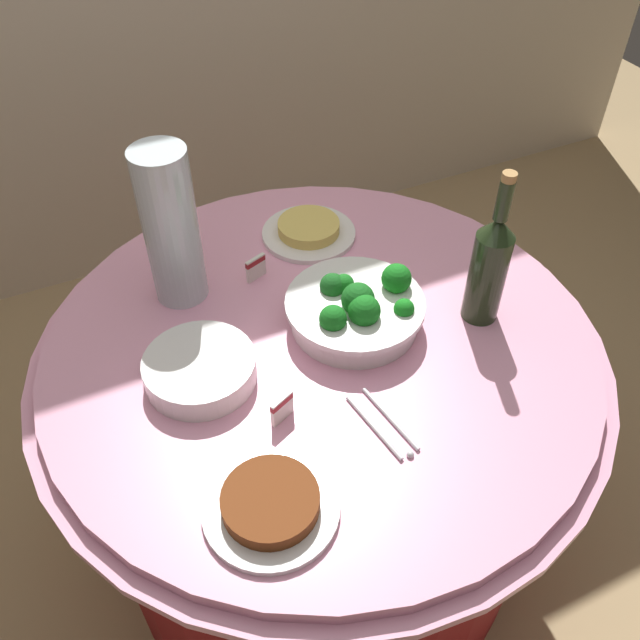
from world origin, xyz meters
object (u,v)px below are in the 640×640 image
Objects in this scene: serving_tongs at (384,426)px; label_placard_front at (256,267)px; broccoli_bowl at (356,309)px; decorative_fruit_vase at (172,235)px; label_placard_rear at (175,229)px; food_plate_stir_fry at (271,504)px; label_placard_mid at (282,407)px; plate_stack at (199,367)px; wine_bottle at (489,266)px; food_plate_noodles at (309,230)px.

serving_tongs is 0.48m from label_placard_front.
broccoli_bowl is 0.40m from decorative_fruit_vase.
serving_tongs is 0.70m from label_placard_rear.
serving_tongs is 0.76× the size of food_plate_stir_fry.
label_placard_rear is at bearing 119.67° from label_placard_front.
label_placard_front is at bearing 75.36° from label_placard_mid.
plate_stack is 0.59m from wine_bottle.
plate_stack is 1.25× the size of serving_tongs.
label_placard_mid is at bearing -88.18° from label_placard_rear.
label_placard_front is at bearing 70.91° from food_plate_stir_fry.
plate_stack reaches higher than food_plate_noodles.
decorative_fruit_vase reaches higher than plate_stack.
label_placard_front is (-0.13, 0.22, -0.01)m from broccoli_bowl.
broccoli_bowl is at bearing -96.89° from food_plate_noodles.
serving_tongs is (0.26, -0.25, -0.02)m from plate_stack.
label_placard_mid is (-0.27, -0.47, 0.02)m from food_plate_noodles.
label_placard_front reaches higher than plate_stack.
label_placard_front is (0.16, -0.02, -0.12)m from decorative_fruit_vase.
serving_tongs is at bearing -101.22° from food_plate_noodles.
broccoli_bowl is at bearing -40.09° from decorative_fruit_vase.
plate_stack is at bearing -99.18° from decorative_fruit_vase.
food_plate_noodles is (0.33, 0.07, -0.14)m from decorative_fruit_vase.
plate_stack is at bearing 171.84° from wine_bottle.
wine_bottle is 1.53× the size of food_plate_noodles.
label_placard_mid is at bearing -119.55° from food_plate_noodles.
food_plate_noodles is 4.00× the size of label_placard_mid.
decorative_fruit_vase is 0.23m from label_placard_rear.
food_plate_stir_fry is 0.57m from label_placard_front.
serving_tongs is 0.58m from food_plate_noodles.
label_placard_rear reaches higher than serving_tongs.
wine_bottle is at bearing -39.29° from label_placard_front.
food_plate_stir_fry is (-0.35, -0.63, 0.00)m from food_plate_noodles.
label_placard_rear is (-0.29, 0.12, 0.02)m from food_plate_noodles.
decorative_fruit_vase is at bearing 171.91° from label_placard_front.
label_placard_rear is (-0.02, 0.59, 0.00)m from label_placard_mid.
label_placard_front is 1.00× the size of label_placard_mid.
broccoli_bowl is 0.83× the size of wine_bottle.
decorative_fruit_vase reaches higher than wine_bottle.
label_placard_front is at bearing 120.34° from broccoli_bowl.
broccoli_bowl is 1.67× the size of serving_tongs.
broccoli_bowl is at bearing -59.66° from label_placard_front.
decorative_fruit_vase reaches higher than food_plate_stir_fry.
wine_bottle is at bearing 28.07° from serving_tongs.
label_placard_mid is at bearing -81.36° from decorative_fruit_vase.
label_placard_rear is at bearing 77.01° from decorative_fruit_vase.
decorative_fruit_vase is 0.56m from serving_tongs.
label_placard_mid is (0.10, -0.16, 0.01)m from plate_stack.
label_placard_rear is (0.04, 0.18, -0.12)m from decorative_fruit_vase.
plate_stack is at bearing 135.47° from serving_tongs.
wine_bottle is 0.63m from decorative_fruit_vase.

